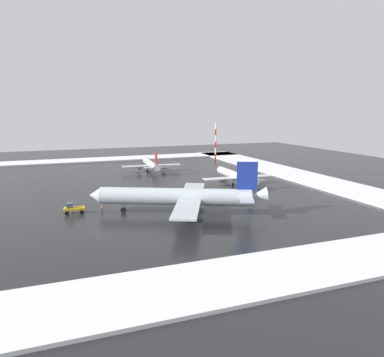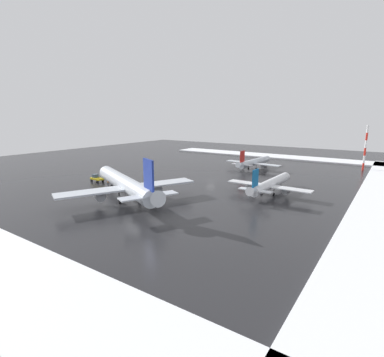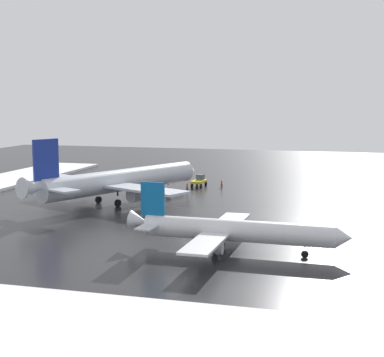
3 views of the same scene
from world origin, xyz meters
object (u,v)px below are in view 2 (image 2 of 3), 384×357
pushback_tug (97,178)px  ground_crew_by_nose_gear (109,177)px  airplane_far_rear (270,184)px  antenna_mast (365,148)px  airplane_parked_portside (126,184)px  ground_crew_mid_apron (108,182)px  airplane_parked_starboard (254,162)px

pushback_tug → ground_crew_by_nose_gear: size_ratio=2.78×
airplane_far_rear → antenna_mast: (54.14, -17.21, 5.97)m
airplane_parked_portside → ground_crew_mid_apron: bearing=-1.2°
ground_crew_mid_apron → airplane_far_rear: bearing=-174.3°
airplane_parked_starboard → airplane_far_rear: 38.90m
airplane_far_rear → pushback_tug: size_ratio=5.77×
ground_crew_mid_apron → airplane_parked_portside: bearing=137.3°
airplane_parked_starboard → ground_crew_mid_apron: airplane_parked_starboard is taller
ground_crew_by_nose_gear → airplane_parked_starboard: bearing=47.4°
pushback_tug → antenna_mast: (71.39, -67.74, 7.38)m
airplane_parked_starboard → airplane_far_rear: size_ratio=0.99×
ground_crew_mid_apron → ground_crew_by_nose_gear: bearing=-58.9°
ground_crew_by_nose_gear → antenna_mast: (66.55, -67.63, 7.70)m
airplane_parked_portside → airplane_parked_starboard: (60.17, -8.87, -1.37)m
ground_crew_by_nose_gear → antenna_mast: 95.19m
antenna_mast → airplane_far_rear: bearing=162.4°
ground_crew_by_nose_gear → antenna_mast: bearing=36.1°
pushback_tug → ground_crew_by_nose_gear: 4.85m
airplane_parked_portside → antenna_mast: antenna_mast is taller
airplane_far_rear → pushback_tug: airplane_far_rear is taller
airplane_parked_starboard → ground_crew_by_nose_gear: size_ratio=15.86×
airplane_parked_starboard → ground_crew_by_nose_gear: bearing=149.8°
ground_crew_by_nose_gear → ground_crew_mid_apron: 8.43m
airplane_parked_starboard → pushback_tug: 60.25m
airplane_far_rear → ground_crew_by_nose_gear: airplane_far_rear is taller
ground_crew_by_nose_gear → airplane_far_rear: bearing=5.4°
pushback_tug → airplane_far_rear: bearing=-156.8°
airplane_far_rear → ground_crew_mid_apron: bearing=113.6°
airplane_parked_starboard → antenna_mast: bearing=-56.8°
airplane_parked_portside → antenna_mast: size_ratio=2.22×
ground_crew_mid_apron → antenna_mast: antenna_mast is taller
airplane_far_rear → pushback_tug: (-17.24, 50.53, -1.41)m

